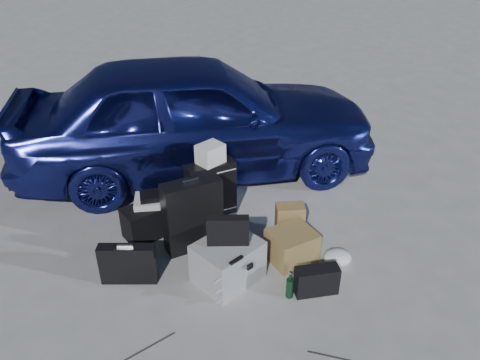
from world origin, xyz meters
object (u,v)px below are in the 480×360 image
suitcase_right (211,189)px  cardboard_box (292,246)px  suitcase_left (193,215)px  green_bottle (290,285)px  pelican_case (228,262)px  briefcase (128,264)px  duffel_bag (156,218)px  car (196,115)px

suitcase_right → cardboard_box: size_ratio=1.53×
suitcase_left → green_bottle: 1.15m
pelican_case → briefcase: 0.88m
suitcase_right → duffel_bag: size_ratio=0.94×
car → briefcase: 2.19m
cardboard_box → suitcase_right: bearing=116.9°
car → suitcase_right: bearing=-178.6°
briefcase → suitcase_left: (0.67, 0.30, 0.17)m
pelican_case → cardboard_box: (0.65, 0.06, -0.04)m
pelican_case → suitcase_right: (0.16, 1.04, 0.12)m
briefcase → suitcase_left: size_ratio=0.68×
briefcase → cardboard_box: briefcase is taller
suitcase_left → duffel_bag: suitcase_left is taller
briefcase → suitcase_left: suitcase_left is taller
suitcase_left → duffel_bag: bearing=122.4°
pelican_case → duffel_bag: 1.04m
duffel_bag → cardboard_box: bearing=-55.2°
car → suitcase_left: 1.61m
suitcase_left → suitcase_right: size_ratio=1.17×
pelican_case → briefcase: size_ratio=1.09×
pelican_case → cardboard_box: size_ratio=1.32×
green_bottle → cardboard_box: bearing=63.4°
car → green_bottle: (0.14, -2.46, -0.60)m
suitcase_left → cardboard_box: 0.98m
car → cardboard_box: (0.36, -2.01, -0.58)m
briefcase → cardboard_box: size_ratio=1.21×
duffel_bag → green_bottle: duffel_bag is taller
suitcase_left → cardboard_box: bearing=-39.8°
briefcase → duffel_bag: briefcase is taller
car → cardboard_box: bearing=-161.1°
car → pelican_case: bearing=-179.3°
car → green_bottle: car is taller
briefcase → green_bottle: briefcase is taller
car → duffel_bag: 1.48m
briefcase → cardboard_box: bearing=11.6°
pelican_case → cardboard_box: 0.66m
suitcase_right → green_bottle: suitcase_right is taller
car → suitcase_right: car is taller
car → briefcase: car is taller
car → suitcase_right: size_ratio=6.86×
car → briefcase: (-1.12, -1.80, -0.54)m
car → briefcase: bearing=156.7°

